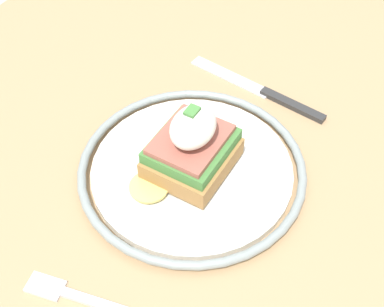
# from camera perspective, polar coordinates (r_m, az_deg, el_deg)

# --- Properties ---
(dining_table) EXTENTS (0.95, 0.88, 0.75)m
(dining_table) POSITION_cam_1_polar(r_m,az_deg,el_deg) (0.69, -0.07, -9.41)
(dining_table) COLOR tan
(dining_table) RESTS_ON ground_plane
(plate) EXTENTS (0.26, 0.26, 0.02)m
(plate) POSITION_cam_1_polar(r_m,az_deg,el_deg) (0.60, 0.00, -1.71)
(plate) COLOR silver
(plate) RESTS_ON dining_table
(sandwich) EXTENTS (0.12, 0.09, 0.09)m
(sandwich) POSITION_cam_1_polar(r_m,az_deg,el_deg) (0.57, -0.06, 0.72)
(sandwich) COLOR #9E703D
(sandwich) RESTS_ON plate
(fork) EXTENTS (0.04, 0.14, 0.00)m
(fork) POSITION_cam_1_polar(r_m,az_deg,el_deg) (0.53, -11.32, -14.98)
(fork) COLOR silver
(fork) RESTS_ON dining_table
(knife) EXTENTS (0.04, 0.20, 0.01)m
(knife) POSITION_cam_1_polar(r_m,az_deg,el_deg) (0.71, 7.94, 6.40)
(knife) COLOR #2D2D2D
(knife) RESTS_ON dining_table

